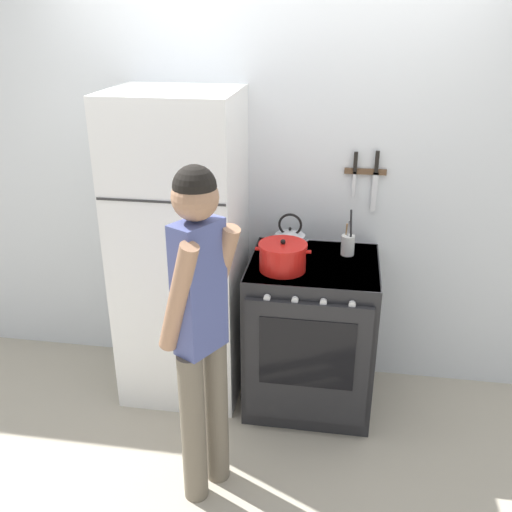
{
  "coord_description": "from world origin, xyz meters",
  "views": [
    {
      "loc": [
        0.44,
        -3.27,
        2.23
      ],
      "look_at": [
        -0.01,
        -0.48,
        1.0
      ],
      "focal_mm": 40.0,
      "sensor_mm": 36.0,
      "label": 1
    }
  ],
  "objects_px": {
    "tea_kettle": "(290,240)",
    "utensil_jar": "(348,244)",
    "refrigerator": "(181,252)",
    "stove_range": "(311,333)",
    "dutch_oven_pot": "(283,257)",
    "person": "(201,322)"
  },
  "relations": [
    {
      "from": "tea_kettle",
      "to": "utensil_jar",
      "type": "distance_m",
      "value": 0.33
    },
    {
      "from": "refrigerator",
      "to": "tea_kettle",
      "type": "bearing_deg",
      "value": 10.02
    },
    {
      "from": "stove_range",
      "to": "dutch_oven_pot",
      "type": "bearing_deg",
      "value": -147.47
    },
    {
      "from": "refrigerator",
      "to": "stove_range",
      "type": "bearing_deg",
      "value": -3.46
    },
    {
      "from": "refrigerator",
      "to": "person",
      "type": "bearing_deg",
      "value": -68.36
    },
    {
      "from": "utensil_jar",
      "to": "person",
      "type": "height_order",
      "value": "person"
    },
    {
      "from": "refrigerator",
      "to": "stove_range",
      "type": "xyz_separation_m",
      "value": [
        0.78,
        -0.05,
        -0.45
      ]
    },
    {
      "from": "refrigerator",
      "to": "utensil_jar",
      "type": "height_order",
      "value": "refrigerator"
    },
    {
      "from": "utensil_jar",
      "to": "person",
      "type": "relative_size",
      "value": 0.17
    },
    {
      "from": "utensil_jar",
      "to": "refrigerator",
      "type": "bearing_deg",
      "value": -173.04
    },
    {
      "from": "stove_range",
      "to": "person",
      "type": "height_order",
      "value": "person"
    },
    {
      "from": "stove_range",
      "to": "tea_kettle",
      "type": "height_order",
      "value": "tea_kettle"
    },
    {
      "from": "stove_range",
      "to": "utensil_jar",
      "type": "distance_m",
      "value": 0.57
    },
    {
      "from": "tea_kettle",
      "to": "person",
      "type": "xyz_separation_m",
      "value": [
        -0.3,
        -0.94,
        -0.04
      ]
    },
    {
      "from": "tea_kettle",
      "to": "person",
      "type": "distance_m",
      "value": 0.99
    },
    {
      "from": "stove_range",
      "to": "dutch_oven_pot",
      "type": "xyz_separation_m",
      "value": [
        -0.16,
        -0.1,
        0.53
      ]
    },
    {
      "from": "dutch_oven_pot",
      "to": "person",
      "type": "xyz_separation_m",
      "value": [
        -0.29,
        -0.68,
        -0.05
      ]
    },
    {
      "from": "utensil_jar",
      "to": "person",
      "type": "bearing_deg",
      "value": -123.79
    },
    {
      "from": "dutch_oven_pot",
      "to": "person",
      "type": "bearing_deg",
      "value": -112.95
    },
    {
      "from": "tea_kettle",
      "to": "refrigerator",
      "type": "bearing_deg",
      "value": -169.98
    },
    {
      "from": "tea_kettle",
      "to": "person",
      "type": "relative_size",
      "value": 0.14
    },
    {
      "from": "stove_range",
      "to": "tea_kettle",
      "type": "bearing_deg",
      "value": 133.73
    }
  ]
}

